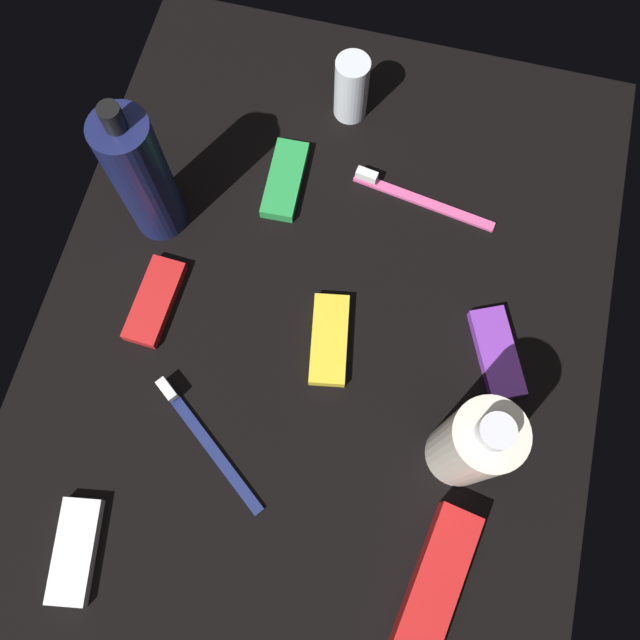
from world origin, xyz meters
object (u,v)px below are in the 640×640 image
(snack_bar_yellow, at_px, (329,340))
(toothpaste_box_red, at_px, (431,595))
(toothbrush_navy, at_px, (203,436))
(snack_bar_green, at_px, (285,180))
(toothbrush_pink, at_px, (415,197))
(lotion_bottle, at_px, (142,177))
(bodywash_bottle, at_px, (473,445))
(snack_bar_purple, at_px, (497,353))
(snack_bar_white, at_px, (75,551))
(deodorant_stick, at_px, (351,88))
(snack_bar_red, at_px, (155,301))

(snack_bar_yellow, bearing_deg, toothpaste_box_red, -155.52)
(toothbrush_navy, xyz_separation_m, snack_bar_green, (0.32, -0.01, 0.00))
(toothbrush_pink, distance_m, snack_bar_yellow, 0.21)
(lotion_bottle, xyz_separation_m, bodywash_bottle, (-0.19, -0.40, -0.02))
(bodywash_bottle, distance_m, toothpaste_box_red, 0.16)
(toothbrush_navy, relative_size, snack_bar_purple, 1.45)
(snack_bar_white, bearing_deg, bodywash_bottle, -71.75)
(lotion_bottle, relative_size, bodywash_bottle, 1.23)
(deodorant_stick, bearing_deg, toothbrush_navy, 172.14)
(toothbrush_pink, bearing_deg, bodywash_bottle, -160.18)
(snack_bar_red, bearing_deg, toothbrush_pink, -49.56)
(bodywash_bottle, distance_m, toothbrush_pink, 0.32)
(bodywash_bottle, bearing_deg, snack_bar_white, 117.75)
(bodywash_bottle, xyz_separation_m, deodorant_stick, (0.39, 0.21, -0.03))
(toothbrush_pink, bearing_deg, snack_bar_purple, -143.42)
(lotion_bottle, distance_m, snack_bar_red, 0.14)
(toothbrush_navy, height_order, snack_bar_green, toothbrush_navy)
(snack_bar_green, height_order, snack_bar_red, same)
(lotion_bottle, distance_m, bodywash_bottle, 0.44)
(deodorant_stick, relative_size, toothbrush_navy, 0.60)
(bodywash_bottle, height_order, toothbrush_navy, bodywash_bottle)
(bodywash_bottle, bearing_deg, toothbrush_navy, 100.09)
(snack_bar_green, xyz_separation_m, snack_bar_yellow, (-0.18, -0.10, 0.00))
(toothbrush_pink, distance_m, snack_bar_white, 0.55)
(deodorant_stick, relative_size, snack_bar_purple, 0.87)
(deodorant_stick, xyz_separation_m, toothpaste_box_red, (-0.54, -0.21, -0.03))
(snack_bar_green, bearing_deg, deodorant_stick, -26.76)
(snack_bar_yellow, xyz_separation_m, snack_bar_purple, (0.03, -0.19, 0.00))
(bodywash_bottle, xyz_separation_m, toothbrush_pink, (0.29, 0.10, -0.07))
(deodorant_stick, height_order, snack_bar_red, deodorant_stick)
(toothbrush_navy, bearing_deg, snack_bar_white, 147.14)
(lotion_bottle, bearing_deg, snack_bar_white, -175.10)
(bodywash_bottle, height_order, snack_bar_purple, bodywash_bottle)
(toothbrush_pink, height_order, snack_bar_yellow, toothbrush_pink)
(toothbrush_pink, height_order, toothbrush_navy, same)
(deodorant_stick, height_order, toothbrush_pink, deodorant_stick)
(lotion_bottle, xyz_separation_m, snack_bar_green, (0.08, -0.13, -0.09))
(snack_bar_yellow, bearing_deg, toothbrush_navy, 132.09)
(bodywash_bottle, distance_m, snack_bar_green, 0.39)
(snack_bar_green, xyz_separation_m, snack_bar_purple, (-0.16, -0.29, 0.00))
(snack_bar_yellow, distance_m, snack_bar_purple, 0.19)
(bodywash_bottle, distance_m, snack_bar_purple, 0.14)
(snack_bar_red, relative_size, snack_bar_white, 1.00)
(snack_bar_purple, xyz_separation_m, snack_bar_white, (-0.31, 0.39, 0.00))
(toothbrush_pink, xyz_separation_m, toothpaste_box_red, (-0.44, -0.10, 0.01))
(lotion_bottle, xyz_separation_m, snack_bar_purple, (-0.07, -0.42, -0.09))
(lotion_bottle, xyz_separation_m, snack_bar_white, (-0.38, -0.03, -0.09))
(deodorant_stick, relative_size, snack_bar_red, 0.87)
(lotion_bottle, bearing_deg, deodorant_stick, -42.77)
(lotion_bottle, bearing_deg, toothpaste_box_red, -130.66)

